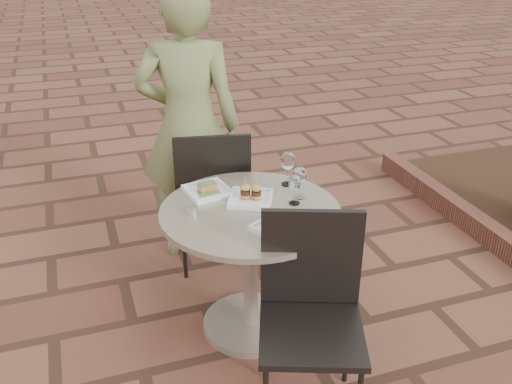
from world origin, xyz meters
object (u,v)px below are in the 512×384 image
object	(u,v)px
cafe_table	(250,251)
plate_salmon	(208,190)
plate_tuna	(283,228)
chair_near	(311,300)
diner	(189,127)
plate_sliders	(251,196)
chair_far	(212,189)

from	to	relation	value
cafe_table	plate_salmon	bearing A→B (deg)	122.14
plate_salmon	plate_tuna	size ratio (longest dim) A/B	0.79
cafe_table	chair_near	size ratio (longest dim) A/B	0.97
diner	plate_sliders	xyz separation A→B (m)	(0.13, -0.80, -0.12)
chair_near	diner	bearing A→B (deg)	118.37
diner	plate_tuna	distance (m)	1.15
cafe_table	diner	size ratio (longest dim) A/B	0.52
chair_far	plate_salmon	size ratio (longest dim) A/B	3.79
cafe_table	plate_sliders	size ratio (longest dim) A/B	3.15
plate_sliders	plate_tuna	size ratio (longest dim) A/B	0.92
chair_far	chair_near	size ratio (longest dim) A/B	1.00
diner	cafe_table	bearing A→B (deg)	113.76
chair_far	plate_salmon	xyz separation A→B (m)	(-0.12, -0.39, 0.20)
cafe_table	plate_salmon	size ratio (longest dim) A/B	3.66
chair_near	plate_salmon	distance (m)	0.86
cafe_table	plate_sliders	distance (m)	0.29
plate_tuna	plate_sliders	bearing A→B (deg)	97.66
cafe_table	plate_tuna	size ratio (longest dim) A/B	2.90
chair_far	plate_sliders	distance (m)	0.59
cafe_table	chair_near	world-z (taller)	chair_near
plate_salmon	plate_sliders	size ratio (longest dim) A/B	0.86
chair_near	plate_tuna	size ratio (longest dim) A/B	3.00
plate_salmon	plate_sliders	bearing A→B (deg)	-40.38
cafe_table	chair_far	world-z (taller)	chair_far
plate_salmon	chair_far	bearing A→B (deg)	72.55
chair_near	chair_far	bearing A→B (deg)	116.54
cafe_table	plate_tuna	xyz separation A→B (m)	(0.08, -0.25, 0.26)
chair_near	cafe_table	bearing A→B (deg)	120.15
chair_far	chair_near	distance (m)	1.20
plate_sliders	diner	bearing A→B (deg)	99.55
chair_near	plate_sliders	xyz separation A→B (m)	(-0.06, 0.64, 0.21)
chair_near	diner	world-z (taller)	diner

